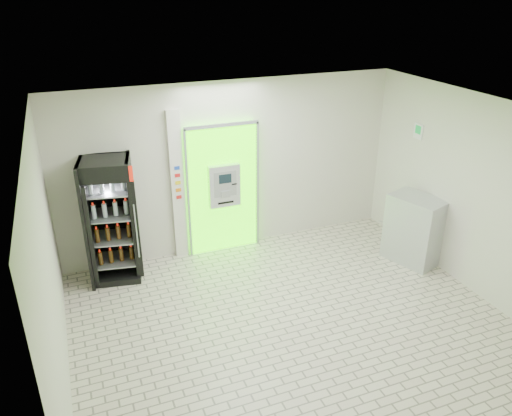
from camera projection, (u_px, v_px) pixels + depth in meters
ground at (290, 321)px, 7.16m from camera, size 6.00×6.00×0.00m
room_shell at (294, 204)px, 6.39m from camera, size 6.00×6.00×6.00m
atm_assembly at (223, 188)px, 8.65m from camera, size 1.30×0.24×2.33m
pillar at (178, 187)px, 8.37m from camera, size 0.22×0.11×2.60m
beverage_cooler at (111, 222)px, 7.88m from camera, size 0.87×0.83×2.02m
steel_cabinet at (414, 229)px, 8.49m from camera, size 0.86×1.03×1.18m
exit_sign at (418, 131)px, 8.46m from camera, size 0.02×0.22×0.26m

